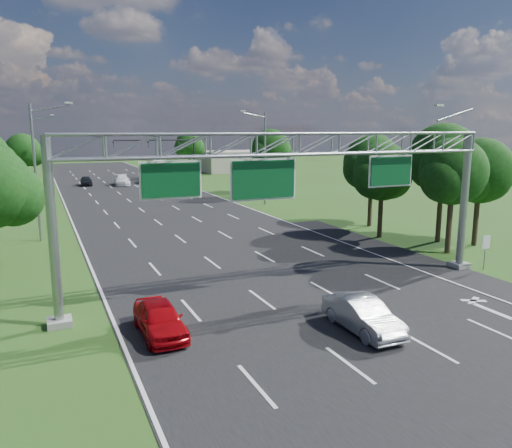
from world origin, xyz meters
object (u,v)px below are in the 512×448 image
red_coupe (160,319)px  silver_sedan (363,315)px  regulatory_sign (486,245)px  sign_gantry (297,157)px  box_truck (163,170)px  traffic_signal (172,150)px

red_coupe → silver_sedan: 8.29m
regulatory_sign → silver_sedan: size_ratio=0.50×
sign_gantry → regulatory_sign: 13.25m
box_truck → traffic_signal: bearing=-88.1°
regulatory_sign → box_truck: (-4.40, 62.59, -0.11)m
silver_sedan → box_truck: (7.57, 67.21, 0.70)m
red_coupe → sign_gantry: bearing=18.6°
sign_gantry → silver_sedan: size_ratio=5.58×
silver_sedan → box_truck: size_ratio=0.54×
sign_gantry → traffic_signal: (7.15, 53.00, -1.72)m
sign_gantry → silver_sedan: (0.10, -5.64, -6.20)m
regulatory_sign → silver_sedan: 12.86m
traffic_signal → box_truck: 9.37m
traffic_signal → box_truck: traffic_signal is taller
traffic_signal → red_coupe: traffic_signal is taller
sign_gantry → red_coupe: sign_gantry is taller
regulatory_sign → traffic_signal: size_ratio=0.17×
silver_sedan → regulatory_sign: bearing=21.6°
red_coupe → silver_sedan: bearing=-21.7°
regulatory_sign → traffic_signal: (-4.92, 54.02, 3.66)m
sign_gantry → box_truck: sign_gantry is taller
regulatory_sign → red_coupe: (-19.71, -1.64, -0.82)m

